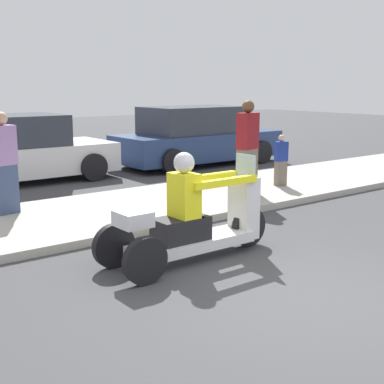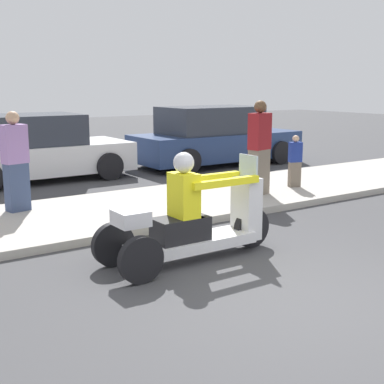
{
  "view_description": "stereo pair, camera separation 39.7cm",
  "coord_description": "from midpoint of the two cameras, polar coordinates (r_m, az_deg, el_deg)",
  "views": [
    {
      "loc": [
        -4.17,
        -3.28,
        2.21
      ],
      "look_at": [
        -0.2,
        1.89,
        0.89
      ],
      "focal_mm": 50.0,
      "sensor_mm": 36.0,
      "label": 1
    },
    {
      "loc": [
        -3.85,
        -3.51,
        2.21
      ],
      "look_at": [
        -0.2,
        1.89,
        0.89
      ],
      "focal_mm": 50.0,
      "sensor_mm": 36.0,
      "label": 2
    }
  ],
  "objects": [
    {
      "name": "spectator_end_of_line",
      "position": [
        11.2,
        8.47,
        3.26
      ],
      "size": [
        0.29,
        0.22,
        1.06
      ],
      "color": "#726656",
      "rests_on": "sidewalk_strip"
    },
    {
      "name": "parked_car_lot_left",
      "position": [
        12.84,
        -19.1,
        4.18
      ],
      "size": [
        4.23,
        2.09,
        1.52
      ],
      "color": "silver",
      "rests_on": "ground"
    },
    {
      "name": "motorcycle_trike",
      "position": [
        6.75,
        -1.59,
        -3.31
      ],
      "size": [
        2.46,
        0.81,
        1.4
      ],
      "color": "black",
      "rests_on": "ground"
    },
    {
      "name": "spectator_far_back",
      "position": [
        9.22,
        -20.61,
        2.7
      ],
      "size": [
        0.43,
        0.32,
        1.66
      ],
      "color": "#38476B",
      "rests_on": "sidewalk_strip"
    },
    {
      "name": "spectator_with_child",
      "position": [
        10.26,
        4.82,
        4.57
      ],
      "size": [
        0.47,
        0.34,
        1.78
      ],
      "color": "#726656",
      "rests_on": "sidewalk_strip"
    },
    {
      "name": "parked_car_lot_right",
      "position": [
        14.76,
        -0.3,
        5.82
      ],
      "size": [
        4.74,
        2.03,
        1.6
      ],
      "color": "navy",
      "rests_on": "ground"
    },
    {
      "name": "ground_plane",
      "position": [
        5.7,
        11.54,
        -11.59
      ],
      "size": [
        60.0,
        60.0,
        0.0
      ],
      "primitive_type": "plane",
      "color": "#424244"
    },
    {
      "name": "sidewalk_strip",
      "position": [
        9.2,
        -10.55,
        -2.23
      ],
      "size": [
        28.0,
        2.8,
        0.12
      ],
      "color": "#B2ADA3",
      "rests_on": "ground"
    }
  ]
}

